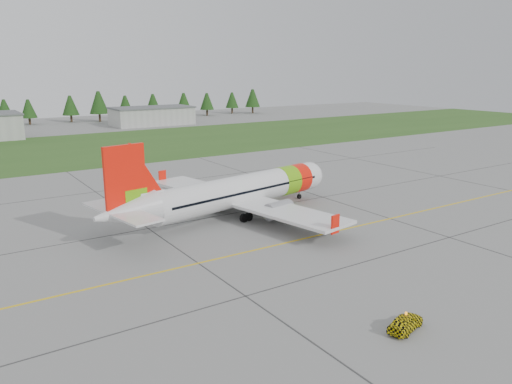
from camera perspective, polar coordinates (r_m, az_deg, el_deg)
ground at (r=48.19m, az=14.20°, el=-7.20°), size 320.00×320.00×0.00m
aircraft at (r=59.01m, az=-2.16°, el=0.04°), size 32.67×30.51×9.96m
follow_me_car at (r=35.32m, az=16.83°, el=-12.52°), size 1.42×1.56×3.28m
grass_strip at (r=118.12m, az=-16.48°, el=5.07°), size 320.00×50.00×0.03m
taxi_guideline at (r=53.52m, az=7.89°, el=-4.74°), size 120.00×0.25×0.02m
hangar_east at (r=159.80m, az=-11.79°, el=8.45°), size 24.00×12.00×5.20m
treeline at (r=171.69m, az=-22.23°, el=8.89°), size 160.00×8.00×10.00m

